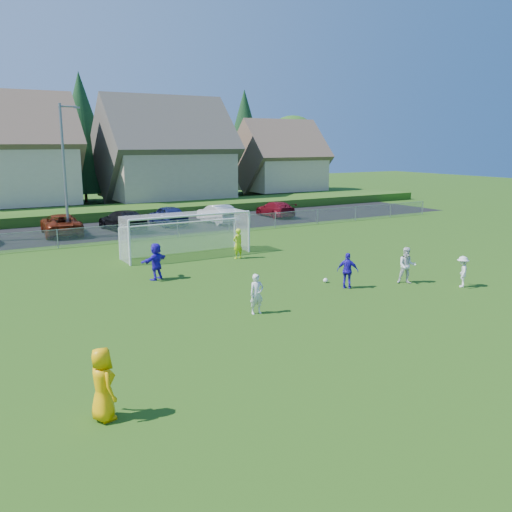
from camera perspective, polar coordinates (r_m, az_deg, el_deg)
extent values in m
plane|color=#193D0C|center=(18.72, 12.72, -8.55)|extent=(160.00, 160.00, 0.00)
plane|color=black|center=(42.45, -13.55, 2.81)|extent=(60.00, 60.00, 0.00)
cube|color=#1E420F|center=(49.55, -16.16, 4.39)|extent=(70.00, 6.00, 0.80)
sphere|color=white|center=(25.58, 7.33, -2.56)|extent=(0.22, 0.22, 0.22)
imported|color=#FFAE05|center=(13.51, -15.86, -12.85)|extent=(0.71, 0.96, 1.78)
imported|color=silver|center=(20.68, 0.07, -4.02)|extent=(0.59, 0.40, 1.56)
imported|color=silver|center=(26.02, 15.60, -0.98)|extent=(1.05, 1.02, 1.71)
imported|color=silver|center=(26.21, 20.90, -1.55)|extent=(1.04, 1.00, 1.43)
imported|color=#2A14BE|center=(24.60, 9.63, -1.54)|extent=(0.95, 0.96, 1.62)
imported|color=#2A14BE|center=(26.24, -10.48, -0.56)|extent=(1.69, 1.25, 1.77)
imported|color=#BEE01A|center=(30.53, -1.92, 1.32)|extent=(0.70, 0.53, 1.71)
imported|color=#661F0B|center=(40.94, -19.83, 3.17)|extent=(2.91, 5.57, 1.50)
imported|color=black|center=(41.68, -13.83, 3.68)|extent=(2.80, 5.45, 1.51)
imported|color=#161E50|center=(43.45, -9.26, 4.24)|extent=(1.93, 4.68, 1.58)
imported|color=silver|center=(44.25, -4.08, 4.45)|extent=(1.78, 4.63, 1.51)
imported|color=maroon|center=(48.00, 2.03, 4.96)|extent=(2.14, 4.77, 1.36)
cylinder|color=white|center=(29.41, -13.19, 1.32)|extent=(0.12, 0.12, 2.44)
cylinder|color=white|center=(32.30, -0.75, 2.56)|extent=(0.12, 0.12, 2.44)
cylinder|color=white|center=(30.48, -6.74, 4.24)|extent=(7.30, 0.12, 0.12)
cylinder|color=white|center=(31.16, -14.17, 1.26)|extent=(0.08, 0.08, 1.80)
cylinder|color=white|center=(33.90, -2.27, 2.45)|extent=(0.08, 0.08, 1.80)
cylinder|color=white|center=(32.21, -8.01, 3.47)|extent=(7.30, 0.08, 0.08)
cube|color=silver|center=(32.35, -7.97, 1.89)|extent=(7.30, 0.02, 1.80)
cube|color=silver|center=(30.25, -13.71, 1.59)|extent=(0.02, 1.80, 2.44)
cube|color=silver|center=(33.07, -1.53, 2.78)|extent=(0.02, 1.80, 2.44)
cube|color=silver|center=(31.30, -7.41, 4.42)|extent=(7.30, 1.80, 0.02)
cube|color=gray|center=(37.11, -11.10, 3.48)|extent=(52.00, 0.03, 0.03)
cube|color=gray|center=(37.19, -11.07, 2.61)|extent=(52.00, 0.02, 1.14)
cylinder|color=gray|center=(37.19, -11.07, 2.61)|extent=(0.06, 0.06, 1.20)
cylinder|color=gray|center=(51.91, 17.14, 4.88)|extent=(0.06, 0.06, 1.20)
cylinder|color=slate|center=(39.45, -19.52, 8.37)|extent=(0.18, 0.18, 9.00)
cylinder|color=slate|center=(39.58, -19.23, 14.65)|extent=(1.20, 0.12, 0.12)
cube|color=slate|center=(39.70, -18.35, 14.62)|extent=(0.36, 0.18, 0.12)
cube|color=#C6B58E|center=(56.06, -24.46, 7.86)|extent=(11.00, 9.00, 5.50)
pyramid|color=brown|center=(56.20, -25.15, 15.71)|extent=(12.10, 9.90, 4.96)
cube|color=tan|center=(58.70, -9.50, 8.64)|extent=(12.00, 10.00, 5.00)
pyramid|color=#4C473F|center=(58.82, -9.77, 16.45)|extent=(13.20, 11.00, 5.52)
cube|color=tan|center=(66.49, 2.46, 8.71)|extent=(9.00, 8.00, 4.00)
pyramid|color=brown|center=(66.45, 2.51, 14.24)|extent=(9.90, 8.80, 4.41)
cylinder|color=#382616|center=(62.56, -17.45, 5.96)|extent=(0.30, 0.30, 1.20)
cone|color=#143819|center=(62.30, -17.85, 12.28)|extent=(7.28, 7.28, 12.60)
cylinder|color=#382616|center=(67.31, -9.56, 7.90)|extent=(0.36, 0.36, 3.96)
sphere|color=#2B5B19|center=(67.16, -9.70, 12.02)|extent=(8.36, 8.36, 8.36)
cylinder|color=#382616|center=(69.87, -1.19, 7.06)|extent=(0.30, 0.30, 1.20)
cone|color=#143819|center=(69.63, -1.22, 12.36)|extent=(6.76, 6.76, 11.70)
cylinder|color=#382616|center=(74.86, 3.82, 8.28)|extent=(0.36, 0.36, 3.60)
sphere|color=#2B5B19|center=(74.71, 3.86, 11.65)|extent=(7.60, 7.60, 7.60)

